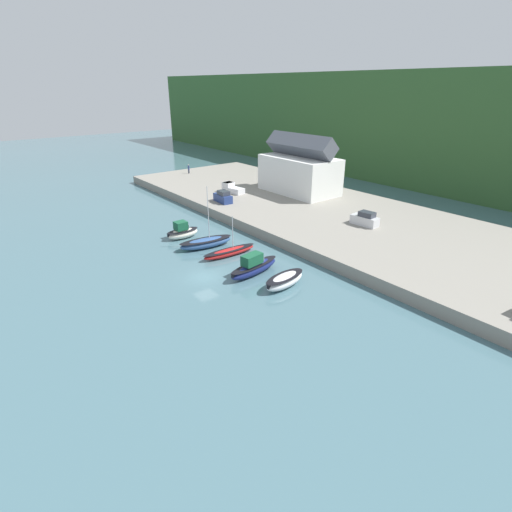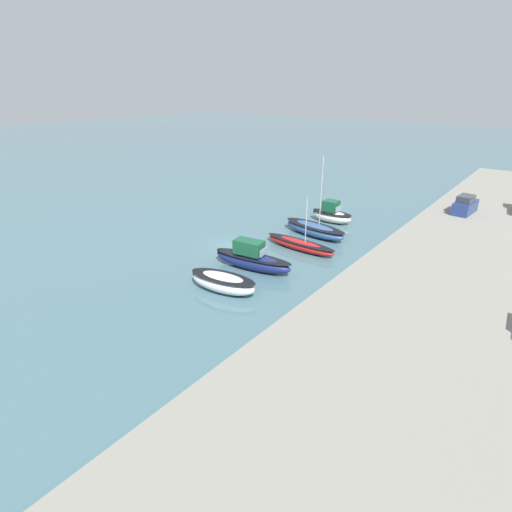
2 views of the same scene
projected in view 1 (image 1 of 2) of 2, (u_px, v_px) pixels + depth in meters
name	position (u px, v px, depth m)	size (l,w,h in m)	color
ground_plane	(205.00, 277.00, 48.39)	(320.00, 320.00, 0.00)	#476B75
quay_promenade	(355.00, 224.00, 64.24)	(107.05, 30.06, 1.61)	gray
harbor_clubhouse	(299.00, 171.00, 78.36)	(15.63, 8.67, 11.35)	white
moored_boat_0	(182.00, 232.00, 60.26)	(2.18, 5.09, 2.66)	white
moored_boat_1	(206.00, 243.00, 56.86)	(3.46, 8.12, 8.83)	#33568E
moored_boat_2	(229.00, 252.00, 54.21)	(1.97, 8.11, 5.59)	red
moored_boat_3	(254.00, 267.00, 48.68)	(3.01, 7.91, 2.73)	navy
moored_boat_4	(285.00, 280.00, 45.76)	(3.08, 6.21, 1.51)	white
parked_car_0	(223.00, 197.00, 72.88)	(4.33, 2.14, 2.16)	navy
parked_car_1	(365.00, 219.00, 60.93)	(4.33, 2.13, 2.16)	silver
pickup_truck_0	(232.00, 188.00, 79.56)	(4.95, 2.60, 1.90)	silver
person_on_quay	(189.00, 169.00, 96.46)	(0.40, 0.40, 2.14)	#232838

